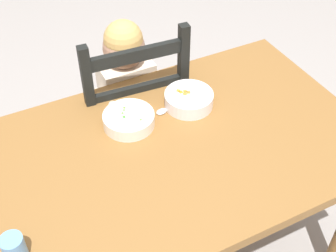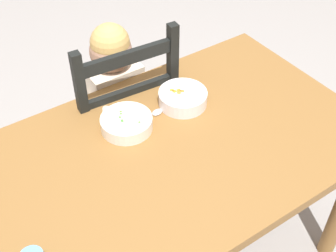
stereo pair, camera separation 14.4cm
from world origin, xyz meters
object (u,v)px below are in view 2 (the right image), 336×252
(dining_chair, at_px, (120,125))
(bowl_of_carrots, at_px, (183,98))
(bowl_of_peas, at_px, (127,123))
(spoon, at_px, (161,110))
(dining_table, at_px, (170,168))
(child_figure, at_px, (118,96))

(dining_chair, relative_size, bowl_of_carrots, 5.37)
(bowl_of_peas, bearing_deg, spoon, 4.57)
(dining_table, relative_size, child_figure, 1.48)
(bowl_of_peas, distance_m, bowl_of_carrots, 0.24)
(child_figure, distance_m, bowl_of_peas, 0.34)
(dining_chair, xyz_separation_m, bowl_of_carrots, (0.12, -0.30, 0.30))
(dining_chair, distance_m, spoon, 0.40)
(dining_table, distance_m, dining_chair, 0.50)
(dining_table, xyz_separation_m, bowl_of_carrots, (0.17, 0.17, 0.13))
(bowl_of_carrots, bearing_deg, dining_chair, 112.92)
(child_figure, relative_size, spoon, 6.85)
(dining_table, xyz_separation_m, spoon, (0.08, 0.18, 0.11))
(dining_table, distance_m, bowl_of_carrots, 0.27)
(bowl_of_peas, bearing_deg, dining_table, -67.12)
(child_figure, relative_size, bowl_of_carrots, 5.21)
(dining_chair, bearing_deg, bowl_of_peas, -111.57)
(bowl_of_carrots, bearing_deg, child_figure, 112.43)
(dining_table, distance_m, spoon, 0.22)
(spoon, bearing_deg, bowl_of_peas, -175.43)
(bowl_of_carrots, bearing_deg, dining_table, -135.53)
(child_figure, bearing_deg, bowl_of_carrots, -67.57)
(dining_table, bearing_deg, bowl_of_peas, 112.88)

